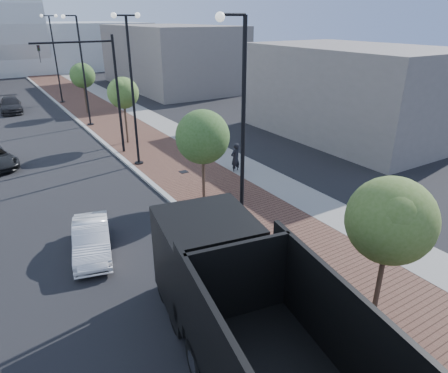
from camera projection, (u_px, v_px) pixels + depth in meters
sidewalk at (103, 109)px, 41.71m from camera, size 7.00×140.00×0.12m
concrete_strip at (128, 106)px, 43.02m from camera, size 2.40×140.00×0.13m
curb at (69, 113)px, 40.00m from camera, size 0.30×140.00×0.14m
dump_truck at (252, 338)px, 9.94m from camera, size 5.21×14.30×3.93m
white_sedan at (92, 239)px, 16.24m from camera, size 2.35×4.26×1.33m
dark_car_far at (11, 105)px, 40.57m from camera, size 2.29×5.06×1.44m
pedestrian at (235, 158)px, 24.61m from camera, size 0.79×0.62×1.93m
streetlight_1 at (240, 151)px, 15.16m from camera, size 1.44×0.56×9.21m
streetlight_2 at (133, 91)px, 24.38m from camera, size 1.72×0.56×9.28m
streetlight_3 at (83, 76)px, 33.87m from camera, size 1.44×0.56×9.21m
streetlight_4 at (56, 59)px, 43.09m from camera, size 1.72×0.56×9.28m
traffic_mast at (103, 83)px, 26.22m from camera, size 5.09×0.20×8.00m
tree_0 at (391, 220)px, 11.31m from camera, size 2.57×2.55×5.01m
tree_1 at (203, 137)px, 19.98m from camera, size 2.75×2.75×4.86m
tree_2 at (124, 93)px, 29.19m from camera, size 2.35×2.30×5.03m
tree_3 at (83, 76)px, 38.58m from camera, size 2.43×2.39×4.97m
commercial_block_ne at (170, 57)px, 54.02m from camera, size 12.00×22.00×8.00m
commercial_block_e at (351, 92)px, 31.80m from camera, size 10.00×16.00×7.00m
utility_cover_1 at (305, 254)px, 16.20m from camera, size 0.50×0.50×0.02m
utility_cover_2 at (184, 172)px, 24.77m from camera, size 0.50×0.50×0.02m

